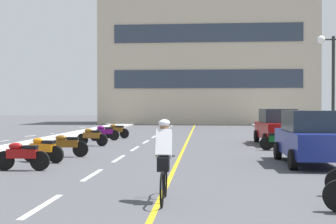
{
  "coord_description": "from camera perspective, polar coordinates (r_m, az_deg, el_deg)",
  "views": [
    {
      "loc": [
        1.16,
        -2.62,
        1.97
      ],
      "look_at": [
        -0.16,
        14.15,
        1.74
      ],
      "focal_mm": 48.26,
      "sensor_mm": 36.0,
      "label": 1
    }
  ],
  "objects": [
    {
      "name": "motorcycle_4",
      "position": [
        16.39,
        -15.58,
        -4.5
      ],
      "size": [
        1.65,
        0.77,
        0.92
      ],
      "color": "black",
      "rests_on": "ground"
    },
    {
      "name": "curb_left",
      "position": [
        27.97,
        -12.91,
        -3.17
      ],
      "size": [
        2.4,
        72.0,
        0.12
      ],
      "primitive_type": "cube",
      "color": "#A8A8A3",
      "rests_on": "ground"
    },
    {
      "name": "lane_dash_10",
      "position": [
        44.77,
        0.46,
        -1.76
      ],
      "size": [
        0.14,
        2.2,
        0.01
      ],
      "primitive_type": "cube",
      "color": "silver",
      "rests_on": "ground"
    },
    {
      "name": "lane_dash_3",
      "position": [
        17.03,
        -6.25,
        -5.87
      ],
      "size": [
        0.14,
        2.2,
        0.01
      ],
      "primitive_type": "cube",
      "color": "silver",
      "rests_on": "ground"
    },
    {
      "name": "lane_dash_8",
      "position": [
        36.81,
        -0.42,
        -2.3
      ],
      "size": [
        0.14,
        2.2,
        0.01
      ],
      "primitive_type": "cube",
      "color": "silver",
      "rests_on": "ground"
    },
    {
      "name": "parked_car_mid",
      "position": [
        23.9,
        13.65,
        -1.79
      ],
      "size": [
        2.05,
        4.26,
        1.82
      ],
      "color": "black",
      "rests_on": "ground"
    },
    {
      "name": "motorcycle_5",
      "position": [
        17.87,
        -12.77,
        -4.06
      ],
      "size": [
        1.7,
        0.6,
        0.92
      ],
      "color": "black",
      "rests_on": "ground"
    },
    {
      "name": "lane_dash_6",
      "position": [
        28.86,
        -1.79,
        -3.15
      ],
      "size": [
        0.14,
        2.2,
        0.01
      ],
      "primitive_type": "cube",
      "color": "silver",
      "rests_on": "ground"
    },
    {
      "name": "lane_dash_5",
      "position": [
        24.9,
        -2.8,
        -3.77
      ],
      "size": [
        0.14,
        2.2,
        0.01
      ],
      "primitive_type": "cube",
      "color": "silver",
      "rests_on": "ground"
    },
    {
      "name": "lane_dash_9",
      "position": [
        40.79,
        0.07,
        -2.01
      ],
      "size": [
        0.14,
        2.2,
        0.01
      ],
      "primitive_type": "cube",
      "color": "silver",
      "rests_on": "ground"
    },
    {
      "name": "motorcycle_9",
      "position": [
        27.83,
        -6.58,
        -2.33
      ],
      "size": [
        1.67,
        0.71,
        0.92
      ],
      "color": "black",
      "rests_on": "ground"
    },
    {
      "name": "centre_line_yellow",
      "position": [
        26.71,
        2.55,
        -3.46
      ],
      "size": [
        0.12,
        66.0,
        0.01
      ],
      "primitive_type": "cube",
      "color": "gold",
      "rests_on": "ground"
    },
    {
      "name": "curb_right",
      "position": [
        27.36,
        17.28,
        -3.28
      ],
      "size": [
        2.4,
        72.0,
        0.12
      ],
      "primitive_type": "cube",
      "color": "#A8A8A3",
      "rests_on": "ground"
    },
    {
      "name": "lane_dash_11",
      "position": [
        48.76,
        0.8,
        -1.55
      ],
      "size": [
        0.14,
        2.2,
        0.01
      ],
      "primitive_type": "cube",
      "color": "silver",
      "rests_on": "ground"
    },
    {
      "name": "street_lamp_mid",
      "position": [
        21.94,
        20.15,
        5.57
      ],
      "size": [
        1.46,
        0.36,
        5.06
      ],
      "color": "black",
      "rests_on": "curb_right"
    },
    {
      "name": "lane_dash_7",
      "position": [
        32.83,
        -1.02,
        -2.67
      ],
      "size": [
        0.14,
        2.2,
        0.01
      ],
      "primitive_type": "cube",
      "color": "silver",
      "rests_on": "ground"
    },
    {
      "name": "lane_dash_2",
      "position": [
        13.16,
        -9.54,
        -7.84
      ],
      "size": [
        0.14,
        2.2,
        0.01
      ],
      "primitive_type": "cube",
      "color": "silver",
      "rests_on": "ground"
    },
    {
      "name": "motorcycle_8",
      "position": [
        25.9,
        -8.06,
        -2.56
      ],
      "size": [
        1.64,
        0.79,
        0.92
      ],
      "color": "black",
      "rests_on": "ground"
    },
    {
      "name": "motorcycle_3",
      "position": [
        14.49,
        -17.99,
        -5.2
      ],
      "size": [
        1.7,
        0.6,
        0.92
      ],
      "color": "black",
      "rests_on": "ground"
    },
    {
      "name": "lane_dash_4",
      "position": [
        20.95,
        -4.2,
        -4.62
      ],
      "size": [
        0.14,
        2.2,
        0.01
      ],
      "primitive_type": "cube",
      "color": "silver",
      "rests_on": "ground"
    },
    {
      "name": "motorcycle_6",
      "position": [
        20.59,
        13.91,
        -3.43
      ],
      "size": [
        1.7,
        0.6,
        0.92
      ],
      "color": "black",
      "rests_on": "ground"
    },
    {
      "name": "parked_car_near",
      "position": [
        15.95,
        17.53,
        -3.06
      ],
      "size": [
        1.93,
        4.21,
        1.82
      ],
      "color": "black",
      "rests_on": "ground"
    },
    {
      "name": "motorcycle_7",
      "position": [
        22.66,
        -9.59,
        -3.04
      ],
      "size": [
        1.66,
        0.73,
        0.92
      ],
      "color": "black",
      "rests_on": "ground"
    },
    {
      "name": "ground_plane",
      "position": [
        23.73,
        1.7,
        -4.0
      ],
      "size": [
        140.0,
        140.0,
        0.0
      ],
      "primitive_type": "plane",
      "color": "#47474C"
    },
    {
      "name": "lane_dash_1",
      "position": [
        9.39,
        -15.6,
        -11.34
      ],
      "size": [
        0.14,
        2.2,
        0.01
      ],
      "primitive_type": "cube",
      "color": "silver",
      "rests_on": "ground"
    },
    {
      "name": "office_building",
      "position": [
        52.62,
        4.94,
        7.38
      ],
      "size": [
        23.52,
        9.42,
        16.09
      ],
      "color": "#BCAD93",
      "rests_on": "ground"
    },
    {
      "name": "cyclist_rider",
      "position": [
        9.35,
        -0.53,
        -5.87
      ],
      "size": [
        0.42,
        1.77,
        1.71
      ],
      "color": "black",
      "rests_on": "ground"
    }
  ]
}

